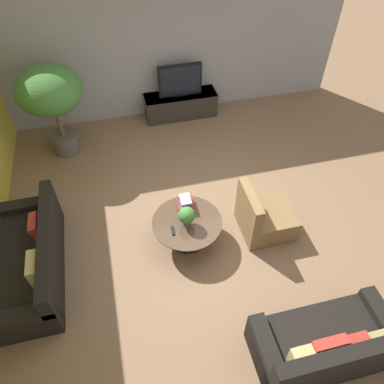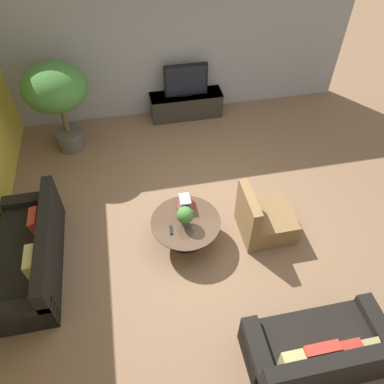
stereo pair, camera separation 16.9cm
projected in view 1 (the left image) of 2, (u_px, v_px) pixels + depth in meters
ground_plane at (205, 219)px, 6.18m from camera, size 24.00×24.00×0.00m
back_wall_stone at (163, 43)px, 7.26m from camera, size 7.40×0.12×3.00m
media_console at (181, 105)px, 7.98m from camera, size 1.53×0.50×0.51m
television at (180, 80)px, 7.56m from camera, size 0.89×0.13×0.67m
coffee_table at (187, 227)px, 5.68m from camera, size 1.05×1.05×0.43m
couch_by_wall at (33, 261)px, 5.28m from camera, size 0.84×2.05×0.84m
couch_near_entry at (326, 345)px, 4.47m from camera, size 1.70×0.84×0.84m
armchair_wicker at (264, 217)px, 5.85m from camera, size 0.80×0.76×0.86m
potted_palm_tall at (51, 95)px, 6.49m from camera, size 1.14×1.14×1.74m
potted_plant_tabletop at (187, 216)px, 5.42m from camera, size 0.25×0.25×0.33m
book_stack at (186, 203)px, 5.73m from camera, size 0.27×0.30×0.18m
remote_black at (173, 231)px, 5.46m from camera, size 0.05×0.16×0.02m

